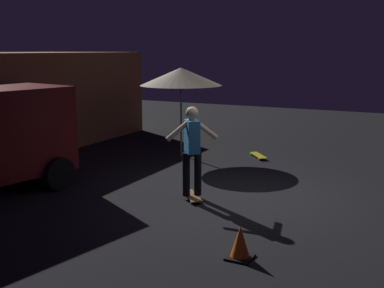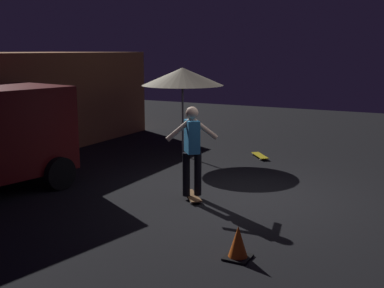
% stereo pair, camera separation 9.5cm
% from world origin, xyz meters
% --- Properties ---
extents(ground_plane, '(28.00, 28.00, 0.00)m').
position_xyz_m(ground_plane, '(0.00, 0.00, 0.00)').
color(ground_plane, black).
extents(patio_umbrella, '(2.10, 2.10, 2.30)m').
position_xyz_m(patio_umbrella, '(2.51, 2.88, 2.07)').
color(patio_umbrella, slate).
rests_on(patio_umbrella, ground_plane).
extents(skateboard_ridden, '(0.72, 0.66, 0.07)m').
position_xyz_m(skateboard_ridden, '(-0.67, 0.96, 0.06)').
color(skateboard_ridden, olive).
rests_on(skateboard_ridden, ground_plane).
extents(skateboard_spare, '(0.73, 0.65, 0.07)m').
position_xyz_m(skateboard_spare, '(3.22, 0.99, 0.06)').
color(skateboard_spare, gold).
rests_on(skateboard_spare, ground_plane).
extents(skater, '(0.71, 0.80, 1.67)m').
position_xyz_m(skater, '(-0.67, 0.96, 1.04)').
color(skater, black).
rests_on(skater, skateboard_ridden).
extents(traffic_cone, '(0.34, 0.34, 0.46)m').
position_xyz_m(traffic_cone, '(-2.70, -0.78, 0.21)').
color(traffic_cone, black).
rests_on(traffic_cone, ground_plane).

